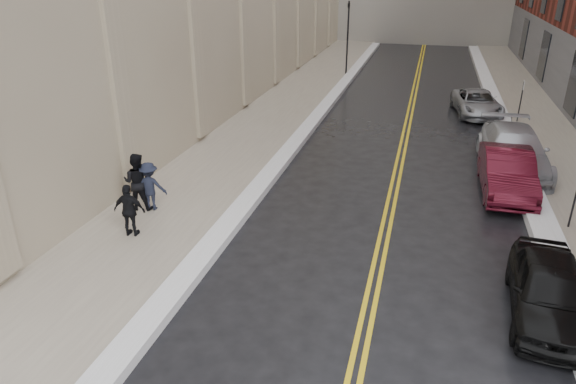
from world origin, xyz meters
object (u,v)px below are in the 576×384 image
Objects in this scene: car_black at (549,290)px; pedestrian_a at (137,182)px; car_maroon at (507,172)px; pedestrian_c at (130,210)px; car_silver_near at (513,150)px; car_silver_far at (477,103)px; pedestrian_b at (150,186)px.

pedestrian_a is (-11.88, 2.41, 0.40)m from car_black.
pedestrian_c reaches higher than car_maroon.
car_silver_far is at bearing 93.20° from car_silver_near.
pedestrian_b reaches higher than car_black.
pedestrian_a reaches higher than car_maroon.
car_black is 0.72× the size of car_silver_near.
pedestrian_c is at bearing -144.57° from car_silver_near.
car_maroon is 12.35m from pedestrian_b.
car_maroon is 0.99× the size of car_silver_far.
car_maroon is at bearing 95.05° from car_black.
pedestrian_c reaches higher than car_silver_far.
car_maroon reaches higher than car_silver_far.
pedestrian_c is (-11.16, 0.71, 0.26)m from car_black.
pedestrian_b is at bearing -151.07° from car_silver_near.
pedestrian_b is (-11.47, 2.45, 0.26)m from car_black.
pedestrian_a is (-11.37, -15.63, 0.45)m from car_silver_far.
car_silver_near is 3.54× the size of pedestrian_c.
pedestrian_a is at bearing -157.75° from car_maroon.
car_maroon is 10.70m from car_silver_far.
pedestrian_b is (-10.97, -15.58, 0.31)m from car_silver_far.
car_black is 2.55× the size of pedestrian_c.
pedestrian_a is (-12.22, -7.29, 0.27)m from car_silver_near.
pedestrian_a is 1.17× the size of pedestrian_b.
pedestrian_c is (-10.65, -17.33, 0.30)m from car_silver_far.
car_black is at bearing 159.06° from pedestrian_a.
pedestrian_c is (0.32, -1.75, -0.00)m from pedestrian_b.
pedestrian_c is at bearing -129.44° from car_silver_far.
car_maroon reaches higher than car_black.
car_silver_near is at bearing -148.18° from pedestrian_c.
pedestrian_b reaches higher than car_silver_far.
car_black is 2.16× the size of pedestrian_a.
car_silver_near reaches higher than car_maroon.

